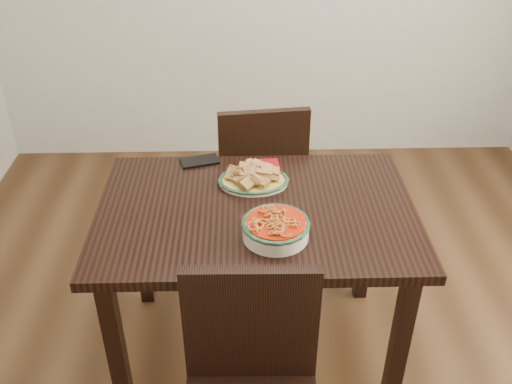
{
  "coord_description": "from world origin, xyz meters",
  "views": [
    {
      "loc": [
        -0.17,
        -1.81,
        1.97
      ],
      "look_at": [
        -0.12,
        -0.03,
        0.81
      ],
      "focal_mm": 40.0,
      "sensor_mm": 36.0,
      "label": 1
    }
  ],
  "objects_px": {
    "chair_far": "(260,174)",
    "smartphone": "(200,161)",
    "fish_plate": "(253,174)",
    "noodle_bowl": "(276,227)",
    "dining_table": "(256,229)"
  },
  "relations": [
    {
      "from": "fish_plate",
      "to": "smartphone",
      "type": "distance_m",
      "value": 0.29
    },
    {
      "from": "chair_far",
      "to": "dining_table",
      "type": "bearing_deg",
      "value": 80.34
    },
    {
      "from": "chair_far",
      "to": "smartphone",
      "type": "relative_size",
      "value": 5.57
    },
    {
      "from": "fish_plate",
      "to": "noodle_bowl",
      "type": "distance_m",
      "value": 0.36
    },
    {
      "from": "chair_far",
      "to": "smartphone",
      "type": "xyz_separation_m",
      "value": [
        -0.27,
        -0.31,
        0.26
      ]
    },
    {
      "from": "dining_table",
      "to": "noodle_bowl",
      "type": "height_order",
      "value": "noodle_bowl"
    },
    {
      "from": "chair_far",
      "to": "smartphone",
      "type": "distance_m",
      "value": 0.48
    },
    {
      "from": "chair_far",
      "to": "fish_plate",
      "type": "bearing_deg",
      "value": 78.43
    },
    {
      "from": "dining_table",
      "to": "fish_plate",
      "type": "bearing_deg",
      "value": 91.88
    },
    {
      "from": "fish_plate",
      "to": "noodle_bowl",
      "type": "height_order",
      "value": "fish_plate"
    },
    {
      "from": "chair_far",
      "to": "fish_plate",
      "type": "height_order",
      "value": "chair_far"
    },
    {
      "from": "dining_table",
      "to": "fish_plate",
      "type": "height_order",
      "value": "fish_plate"
    },
    {
      "from": "noodle_bowl",
      "to": "smartphone",
      "type": "height_order",
      "value": "noodle_bowl"
    },
    {
      "from": "noodle_bowl",
      "to": "smartphone",
      "type": "relative_size",
      "value": 1.51
    },
    {
      "from": "chair_far",
      "to": "noodle_bowl",
      "type": "relative_size",
      "value": 3.7
    }
  ]
}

